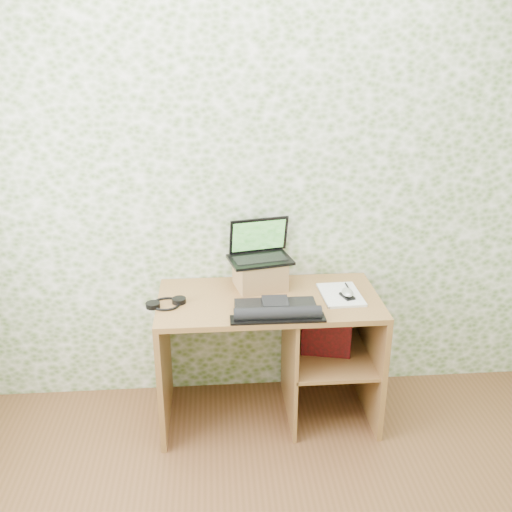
{
  "coord_description": "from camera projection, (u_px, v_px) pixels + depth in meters",
  "views": [
    {
      "loc": [
        -0.29,
        -1.33,
        2.09
      ],
      "look_at": [
        -0.07,
        1.39,
        1.02
      ],
      "focal_mm": 40.0,
      "sensor_mm": 36.0,
      "label": 1
    }
  ],
  "objects": [
    {
      "name": "laptop",
      "position": [
        260.0,
        250.0,
        3.17
      ],
      "size": [
        0.38,
        0.3,
        0.22
      ],
      "rotation": [
        0.0,
        0.0,
        0.21
      ],
      "color": "black",
      "rests_on": "riser"
    },
    {
      "name": "headphones",
      "position": [
        166.0,
        303.0,
        3.0
      ],
      "size": [
        0.21,
        0.19,
        0.03
      ],
      "rotation": [
        0.0,
        0.0,
        0.32
      ],
      "color": "black",
      "rests_on": "desk"
    },
    {
      "name": "pen",
      "position": [
        349.0,
        289.0,
        3.15
      ],
      "size": [
        0.01,
        0.15,
        0.01
      ],
      "primitive_type": "cylinder",
      "rotation": [
        1.57,
        0.0,
        0.03
      ],
      "color": "black",
      "rests_on": "notepad"
    },
    {
      "name": "notepad",
      "position": [
        341.0,
        295.0,
        3.1
      ],
      "size": [
        0.22,
        0.31,
        0.01
      ],
      "primitive_type": "cube",
      "rotation": [
        0.0,
        0.0,
        0.04
      ],
      "color": "silver",
      "rests_on": "desk"
    },
    {
      "name": "red_box",
      "position": [
        327.0,
        327.0,
        3.18
      ],
      "size": [
        0.29,
        0.15,
        0.33
      ],
      "primitive_type": "cube",
      "rotation": [
        0.0,
        0.0,
        -0.22
      ],
      "color": "maroon",
      "rests_on": "desk"
    },
    {
      "name": "wall_back",
      "position": [
        264.0,
        185.0,
        3.17
      ],
      "size": [
        3.5,
        0.0,
        3.5
      ],
      "primitive_type": "plane",
      "rotation": [
        1.57,
        0.0,
        0.0
      ],
      "color": "white",
      "rests_on": "ground"
    },
    {
      "name": "riser",
      "position": [
        260.0,
        274.0,
        3.18
      ],
      "size": [
        0.31,
        0.27,
        0.16
      ],
      "primitive_type": "cube",
      "rotation": [
        0.0,
        0.0,
        0.21
      ],
      "color": "#A47149",
      "rests_on": "desk"
    },
    {
      "name": "mouse",
      "position": [
        347.0,
        294.0,
        3.06
      ],
      "size": [
        0.09,
        0.11,
        0.03
      ],
      "primitive_type": "ellipsoid",
      "rotation": [
        0.0,
        0.0,
        0.29
      ],
      "color": "silver",
      "rests_on": "notepad"
    },
    {
      "name": "desk",
      "position": [
        282.0,
        338.0,
        3.21
      ],
      "size": [
        1.2,
        0.6,
        0.75
      ],
      "color": "brown",
      "rests_on": "floor"
    },
    {
      "name": "keyboard",
      "position": [
        276.0,
        310.0,
        2.9
      ],
      "size": [
        0.48,
        0.24,
        0.07
      ],
      "rotation": [
        0.0,
        0.0,
        -0.01
      ],
      "color": "black",
      "rests_on": "desk"
    }
  ]
}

